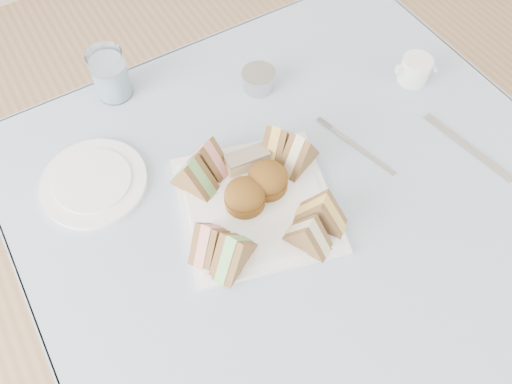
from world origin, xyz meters
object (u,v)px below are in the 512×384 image
water_glass (110,74)px  table (300,284)px  creamer_jug (415,70)px  serving_plate (256,205)px

water_glass → table: bearing=-66.1°
creamer_jug → serving_plate: bearing=-152.8°
serving_plate → water_glass: bearing=122.0°
table → serving_plate: 0.40m
table → water_glass: 0.66m
serving_plate → water_glass: (-0.11, 0.40, 0.05)m
serving_plate → water_glass: water_glass is taller
creamer_jug → table: bearing=-141.4°
water_glass → creamer_jug: bearing=-27.6°
table → serving_plate: (-0.09, 0.06, 0.38)m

